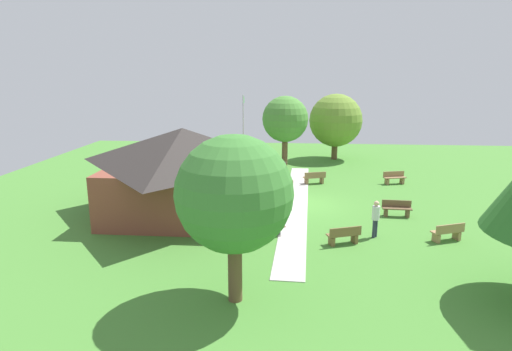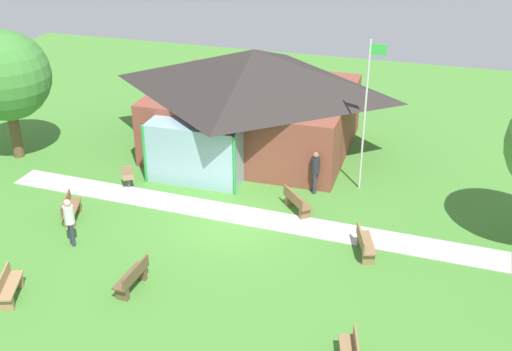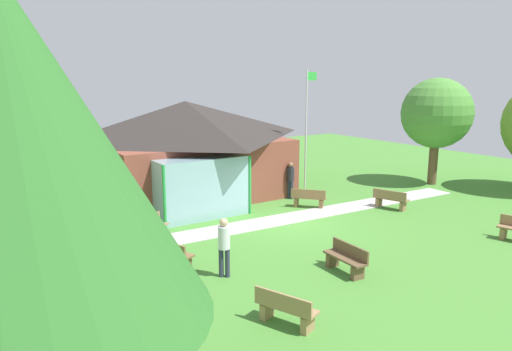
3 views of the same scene
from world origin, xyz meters
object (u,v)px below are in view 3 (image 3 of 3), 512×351
at_px(bench_front_center, 346,259).
at_px(bench_mid_left, 171,254).
at_px(bench_mid_right, 390,200).
at_px(patio_chair_west, 159,225).
at_px(bench_rear_near_path, 309,199).
at_px(visitor_near_flagpole, 290,177).
at_px(tree_east_hedge, 437,114).
at_px(bench_front_left, 286,309).
at_px(visitor_strolling_lawn, 224,243).
at_px(tree_lawn_corner, 6,152).
at_px(pavilion, 187,147).
at_px(flagpole, 307,125).

height_order(bench_front_center, bench_mid_left, same).
height_order(bench_mid_right, patio_chair_west, patio_chair_west).
height_order(bench_rear_near_path, visitor_near_flagpole, visitor_near_flagpole).
height_order(patio_chair_west, tree_east_hedge, tree_east_hedge).
distance_m(bench_mid_left, tree_east_hedge, 16.88).
xyz_separation_m(bench_front_left, visitor_strolling_lawn, (0.21, 3.17, 0.62)).
distance_m(bench_mid_left, patio_chair_west, 3.02).
xyz_separation_m(patio_chair_west, tree_lawn_corner, (-5.56, -9.11, 4.30)).
bearing_deg(tree_lawn_corner, visitor_strolling_lawn, 39.49).
distance_m(bench_front_left, tree_lawn_corner, 7.15).
distance_m(bench_mid_left, bench_rear_near_path, 8.27).
xyz_separation_m(bench_front_left, tree_lawn_corner, (-5.49, -1.53, 4.31)).
bearing_deg(pavilion, bench_front_left, -106.06).
distance_m(visitor_near_flagpole, visitor_strolling_lawn, 9.35).
xyz_separation_m(pavilion, tree_lawn_corner, (-9.16, -14.26, 2.37)).
distance_m(flagpole, tree_lawn_corner, 18.65).
xyz_separation_m(flagpole, bench_rear_near_path, (-1.97, -2.62, -2.89)).
height_order(flagpole, bench_front_center, flagpole).
bearing_deg(bench_mid_left, bench_front_left, -10.58).
height_order(pavilion, bench_mid_right, pavilion).
height_order(flagpole, patio_chair_west, flagpole).
xyz_separation_m(bench_mid_right, tree_lawn_corner, (-15.30, -6.98, 4.31)).
distance_m(bench_front_left, visitor_strolling_lawn, 3.24).
height_order(bench_mid_right, tree_east_hedge, tree_east_hedge).
height_order(flagpole, visitor_near_flagpole, flagpole).
relative_size(flagpole, bench_rear_near_path, 4.24).
bearing_deg(bench_front_left, bench_front_center, 92.86).
xyz_separation_m(bench_front_left, bench_mid_left, (-0.77, 4.69, 0.00)).
bearing_deg(patio_chair_west, visitor_near_flagpole, 159.46).
xyz_separation_m(flagpole, tree_east_hedge, (6.57, -2.61, 0.45)).
bearing_deg(patio_chair_west, visitor_strolling_lawn, 58.12).
xyz_separation_m(bench_mid_right, bench_front_center, (-6.48, -3.97, 0.00)).
bearing_deg(bench_front_center, tree_east_hedge, -60.28).
bearing_deg(bench_front_left, tree_lawn_corner, -95.53).
height_order(visitor_strolling_lawn, tree_lawn_corner, tree_lawn_corner).
distance_m(bench_mid_right, visitor_strolling_lawn, 9.89).
bearing_deg(bench_front_left, bench_mid_left, 168.21).
bearing_deg(bench_front_left, bench_mid_right, 97.98).
bearing_deg(visitor_near_flagpole, pavilion, 38.60).
xyz_separation_m(bench_mid_left, bench_rear_near_path, (7.75, 2.88, 0.00)).
bearing_deg(bench_mid_left, patio_chair_west, 144.03).
distance_m(pavilion, bench_rear_near_path, 6.44).
distance_m(patio_chair_west, visitor_strolling_lawn, 4.46).
bearing_deg(bench_mid_left, tree_east_hedge, 80.20).
xyz_separation_m(patio_chair_west, visitor_strolling_lawn, (0.14, -4.42, 0.61)).
xyz_separation_m(bench_front_center, bench_rear_near_path, (3.65, 6.09, 0.00)).
relative_size(bench_mid_right, visitor_strolling_lawn, 0.90).
distance_m(bench_front_left, patio_chair_west, 7.59).
bearing_deg(visitor_near_flagpole, tree_east_hedge, -109.41).
distance_m(bench_front_left, bench_rear_near_path, 10.30).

